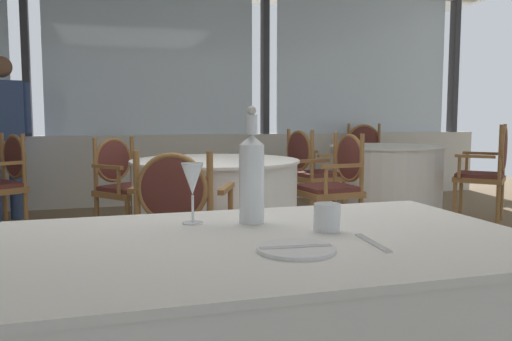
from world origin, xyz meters
TOP-DOWN VIEW (x-y plane):
  - ground_plane at (0.00, 0.00)m, footprint 12.61×12.61m
  - window_wall_far at (0.00, 3.64)m, footprint 9.06×0.14m
  - side_plate at (-0.22, -1.76)m, footprint 0.19×0.19m
  - butter_knife at (-0.22, -1.76)m, footprint 0.18×0.04m
  - dinner_fork at (0.00, -1.74)m, footprint 0.03×0.20m
  - water_bottle at (-0.22, -1.39)m, footprint 0.08×0.08m
  - wine_glass at (-0.40, -1.35)m, footprint 0.07×0.07m
  - water_tumbler at (-0.05, -1.57)m, footprint 0.08×0.08m
  - background_table_0 at (0.17, 0.97)m, footprint 1.27×1.27m
  - dining_chair_0_0 at (1.22, 1.09)m, footprint 0.52×0.58m
  - dining_chair_0_1 at (-0.46, 1.81)m, footprint 0.66×0.65m
  - dining_chair_0_2 at (-0.24, -0.00)m, footprint 0.64×0.60m
  - dining_chair_1_0 at (-1.49, 2.15)m, footprint 0.64×0.65m
  - background_table_2 at (2.38, 2.27)m, footprint 1.24×1.24m
  - dining_chair_2_0 at (1.37, 2.01)m, footprint 0.56×0.61m
  - dining_chair_2_1 at (3.11, 1.51)m, footprint 0.66×0.66m
  - dining_chair_2_2 at (2.67, 3.28)m, footprint 0.62×0.57m
  - diner_person_0 at (-1.58, 3.06)m, footprint 0.51×0.30m

SIDE VIEW (x-z plane):
  - ground_plane at x=0.00m, z-range 0.00..0.00m
  - background_table_0 at x=0.17m, z-range 0.00..0.75m
  - background_table_2 at x=2.38m, z-range 0.00..0.75m
  - dining_chair_0_1 at x=-0.46m, z-range 0.08..0.97m
  - dining_chair_0_2 at x=-0.24m, z-range 0.08..0.97m
  - dining_chair_1_0 at x=-1.49m, z-range 0.08..1.01m
  - dining_chair_0_0 at x=1.22m, z-range 0.09..1.02m
  - dining_chair_2_0 at x=1.37m, z-range 0.09..1.03m
  - dining_chair_2_2 at x=2.67m, z-range 0.08..1.06m
  - dining_chair_2_1 at x=3.11m, z-range 0.08..1.08m
  - dinner_fork at x=0.00m, z-range 0.75..0.76m
  - side_plate at x=-0.22m, z-range 0.75..0.76m
  - butter_knife at x=-0.22m, z-range 0.76..0.76m
  - water_tumbler at x=-0.05m, z-range 0.75..0.83m
  - wine_glass at x=-0.40m, z-range 0.79..0.98m
  - water_bottle at x=-0.22m, z-range 0.72..1.07m
  - diner_person_0 at x=-1.58m, z-range 0.12..1.80m
  - window_wall_far at x=0.00m, z-range -0.30..2.65m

